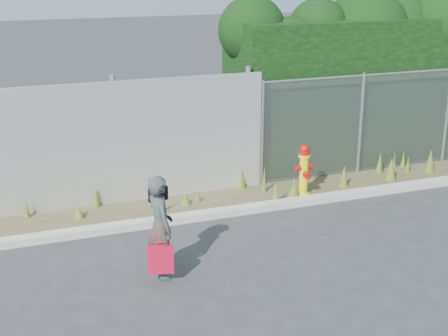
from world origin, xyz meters
name	(u,v)px	position (x,y,z in m)	size (l,w,h in m)	color
ground	(276,259)	(0.00, 0.00, 0.00)	(80.00, 80.00, 0.00)	#323134
curb	(232,211)	(0.00, 1.80, 0.06)	(16.00, 0.22, 0.12)	#AEA99D
weed_strip	(214,195)	(-0.11, 2.44, 0.14)	(16.00, 1.30, 0.54)	#4C442B
corrugated_fence	(25,153)	(-3.25, 3.01, 1.10)	(8.50, 0.21, 2.30)	silver
chainlink_fence	(405,119)	(4.25, 3.00, 1.03)	(6.50, 0.07, 2.05)	gray
hedge	(388,63)	(4.44, 4.05, 2.02)	(7.56, 2.09, 3.67)	black
fire_hydrant	(304,171)	(1.54, 2.18, 0.49)	(0.34, 0.30, 1.01)	yellow
woman	(160,227)	(-1.69, 0.11, 0.73)	(0.53, 0.35, 1.46)	#0F635C
red_tote_bag	(161,259)	(-1.75, -0.11, 0.36)	(0.34, 0.13, 0.44)	#B50A2C
black_shoulder_bag	(158,194)	(-1.66, 0.29, 1.14)	(0.26, 0.11, 0.19)	black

